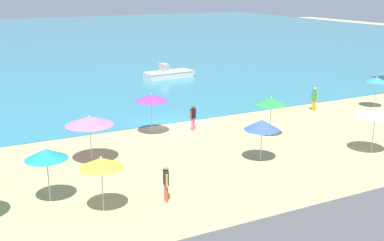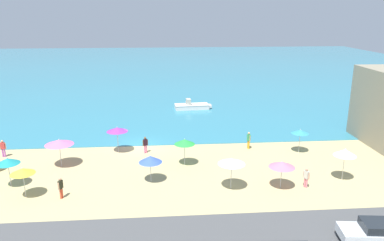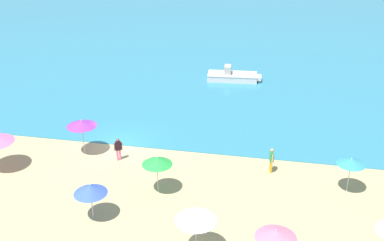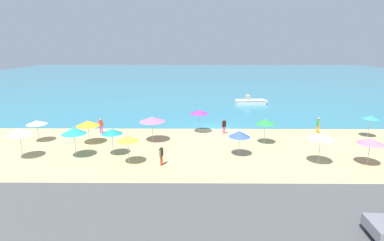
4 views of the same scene
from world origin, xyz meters
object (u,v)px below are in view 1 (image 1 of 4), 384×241
beach_umbrella_4 (101,163)px  bather_0 (314,97)px  beach_umbrella_3 (46,154)px  beach_umbrella_9 (375,113)px  bather_4 (166,181)px  beach_umbrella_0 (90,121)px  beach_umbrella_10 (151,98)px  skiff_nearshore (169,74)px  beach_umbrella_11 (262,125)px  bather_3 (193,116)px  beach_umbrella_12 (377,80)px  beach_umbrella_7 (271,101)px

beach_umbrella_4 → bather_0: (18.63, 8.73, -1.13)m
beach_umbrella_4 → beach_umbrella_3: bearing=132.5°
beach_umbrella_9 → bather_4: bearing=-177.9°
beach_umbrella_0 → beach_umbrella_4: (-1.14, -5.75, -0.14)m
beach_umbrella_0 → beach_umbrella_10: (4.66, 3.04, 0.08)m
skiff_nearshore → bather_4: bearing=-114.7°
beach_umbrella_10 → bather_0: size_ratio=1.50×
beach_umbrella_4 → beach_umbrella_11: bearing=11.9°
beach_umbrella_3 → bather_3: (10.21, 6.45, -1.22)m
beach_umbrella_0 → beach_umbrella_9: beach_umbrella_9 is taller
beach_umbrella_4 → bather_4: (2.66, -0.34, -1.18)m
skiff_nearshore → beach_umbrella_0: bearing=-124.4°
beach_umbrella_9 → beach_umbrella_12: beach_umbrella_9 is taller
beach_umbrella_4 → skiff_nearshore: beach_umbrella_4 is taller
beach_umbrella_3 → bather_0: 21.53m
beach_umbrella_4 → beach_umbrella_9: (15.28, 0.12, 0.18)m
bather_3 → bather_4: size_ratio=1.00×
beach_umbrella_11 → beach_umbrella_4: bearing=-168.1°
beach_umbrella_7 → beach_umbrella_0: bearing=176.6°
bather_4 → bather_3: bearing=56.4°
beach_umbrella_0 → beach_umbrella_7: (10.89, -0.65, -0.05)m
beach_umbrella_11 → bather_3: size_ratio=1.38×
bather_0 → beach_umbrella_11: bearing=-144.4°
beach_umbrella_4 → beach_umbrella_12: (23.28, 7.33, 0.02)m
beach_umbrella_0 → beach_umbrella_3: beach_umbrella_0 is taller
skiff_nearshore → beach_umbrella_10: bearing=-117.7°
bather_3 → skiff_nearshore: bearing=70.5°
beach_umbrella_12 → bather_4: (-20.61, -7.67, -1.20)m
beach_umbrella_3 → beach_umbrella_0: bearing=52.8°
beach_umbrella_10 → beach_umbrella_11: (3.32, -6.88, -0.37)m
beach_umbrella_3 → skiff_nearshore: (16.06, 23.01, -1.70)m
beach_umbrella_7 → beach_umbrella_10: size_ratio=0.96×
beach_umbrella_10 → beach_umbrella_9: bearing=-42.5°
beach_umbrella_4 → beach_umbrella_10: beach_umbrella_10 is taller
beach_umbrella_7 → beach_umbrella_11: size_ratio=1.09×
beach_umbrella_0 → beach_umbrella_7: size_ratio=1.02×
skiff_nearshore → bather_0: bearing=-75.0°
bather_0 → bather_3: bather_0 is taller
beach_umbrella_10 → bather_3: (2.64, -0.42, -1.40)m
beach_umbrella_9 → bather_0: 9.33m
beach_umbrella_12 → beach_umbrella_0: bearing=-175.9°
beach_umbrella_7 → bather_0: 7.62m
beach_umbrella_10 → beach_umbrella_12: bearing=-4.8°
bather_4 → skiff_nearshore: bather_4 is taller
beach_umbrella_4 → beach_umbrella_12: beach_umbrella_4 is taller
bather_0 → beach_umbrella_9: bearing=-111.3°
beach_umbrella_10 → beach_umbrella_12: 17.53m
beach_umbrella_3 → beach_umbrella_10: size_ratio=0.94×
beach_umbrella_0 → beach_umbrella_10: beach_umbrella_10 is taller
bather_0 → bather_3: bearing=-178.0°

